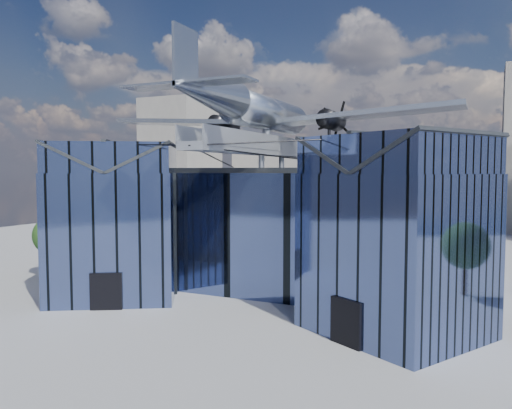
% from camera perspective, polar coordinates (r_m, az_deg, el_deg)
% --- Properties ---
extents(ground_plane, '(120.00, 120.00, 0.00)m').
position_cam_1_polar(ground_plane, '(35.99, -1.36, -11.71)').
color(ground_plane, gray).
extents(museum, '(32.88, 24.50, 17.60)m').
position_cam_1_polar(museum, '(40.18, 2.28, -2.03)').
color(museum, '#415286').
rests_on(museum, ground).
extents(bg_towers, '(77.00, 24.50, 26.00)m').
position_cam_1_polar(bg_towers, '(82.77, 15.19, 3.98)').
color(bg_towers, slate).
rests_on(bg_towers, ground).
extents(tree_side_w, '(3.90, 3.90, 5.52)m').
position_cam_1_polar(tree_side_w, '(49.40, -22.23, -3.31)').
color(tree_side_w, '#321E14').
rests_on(tree_side_w, ground).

